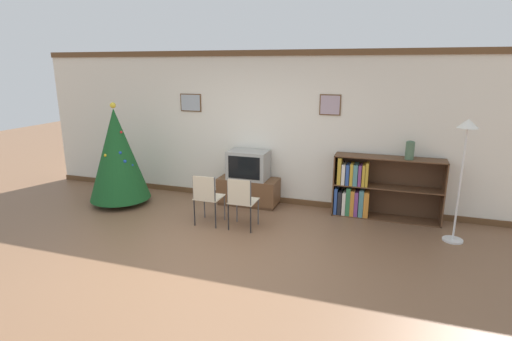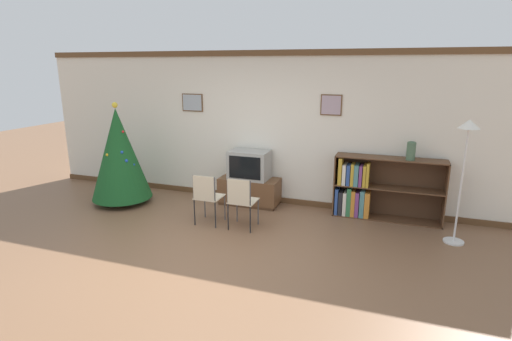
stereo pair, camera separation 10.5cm
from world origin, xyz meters
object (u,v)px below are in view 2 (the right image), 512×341
object	(u,v)px
tv_console	(249,191)
folding_chair_left	(207,196)
standing_lamp	(466,150)
christmas_tree	(119,154)
folding_chair_right	(241,200)
bookshelf	(368,190)
television	(249,165)
vase	(411,151)

from	to	relation	value
tv_console	folding_chair_left	distance (m)	1.19
tv_console	standing_lamp	distance (m)	3.54
folding_chair_left	christmas_tree	bearing A→B (deg)	167.29
folding_chair_left	folding_chair_right	size ratio (longest dim) A/B	1.00
folding_chair_right	standing_lamp	distance (m)	3.20
bookshelf	tv_console	bearing A→B (deg)	-178.18
christmas_tree	tv_console	bearing A→B (deg)	17.15
christmas_tree	bookshelf	distance (m)	4.37
christmas_tree	folding_chair_left	xyz separation A→B (m)	(1.94, -0.44, -0.44)
television	standing_lamp	xyz separation A→B (m)	(3.31, -0.55, 0.61)
christmas_tree	tv_console	xyz separation A→B (m)	(2.23, 0.69, -0.67)
vase	standing_lamp	world-z (taller)	standing_lamp
television	folding_chair_left	bearing A→B (deg)	-104.31
vase	tv_console	bearing A→B (deg)	-179.54
television	vase	size ratio (longest dim) A/B	2.44
television	folding_chair_right	bearing A→B (deg)	-75.69
folding_chair_right	vase	world-z (taller)	vase
television	folding_chair_right	size ratio (longest dim) A/B	0.85
tv_console	standing_lamp	bearing A→B (deg)	-9.49
folding_chair_right	television	bearing A→B (deg)	104.31
folding_chair_left	standing_lamp	bearing A→B (deg)	9.05
christmas_tree	television	size ratio (longest dim) A/B	2.61
folding_chair_right	standing_lamp	world-z (taller)	standing_lamp
television	standing_lamp	size ratio (longest dim) A/B	0.40
tv_console	bookshelf	distance (m)	2.07
television	standing_lamp	world-z (taller)	standing_lamp
tv_console	folding_chair_right	distance (m)	1.19
tv_console	christmas_tree	bearing A→B (deg)	-162.85
television	bookshelf	bearing A→B (deg)	1.90
bookshelf	standing_lamp	bearing A→B (deg)	-26.20
standing_lamp	christmas_tree	bearing A→B (deg)	-178.61
folding_chair_left	vase	xyz separation A→B (m)	(2.94, 1.15, 0.70)
christmas_tree	vase	xyz separation A→B (m)	(4.88, 0.71, 0.26)
christmas_tree	standing_lamp	world-z (taller)	christmas_tree
folding_chair_left	television	bearing A→B (deg)	75.69
christmas_tree	television	bearing A→B (deg)	17.08
tv_console	standing_lamp	world-z (taller)	standing_lamp
vase	standing_lamp	size ratio (longest dim) A/B	0.16
christmas_tree	tv_console	world-z (taller)	christmas_tree
tv_console	vase	distance (m)	2.81
christmas_tree	television	world-z (taller)	christmas_tree
folding_chair_left	vase	world-z (taller)	vase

